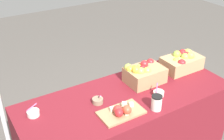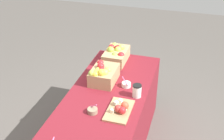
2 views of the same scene
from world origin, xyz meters
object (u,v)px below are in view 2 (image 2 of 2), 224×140
Objects in this scene: sample_bowl_mid at (93,111)px; sample_bowl_far at (126,85)px; cutting_board_front at (120,109)px; coffee_cup at (137,91)px; apple_crate_middle at (103,74)px; apple_crate_left at (116,54)px.

sample_bowl_far is at bearing -19.92° from sample_bowl_mid.
coffee_cup is (0.28, -0.09, 0.04)m from cutting_board_front.
apple_crate_middle is 0.97× the size of cutting_board_front.
apple_crate_left is 3.05× the size of coffee_cup.
sample_bowl_mid is at bearing 160.08° from sample_bowl_far.
sample_bowl_mid is at bearing 138.23° from coffee_cup.
apple_crate_left is 0.48m from apple_crate_middle.
sample_bowl_mid is 0.48m from coffee_cup.
apple_crate_left is 1.11× the size of cutting_board_front.
coffee_cup is (-0.16, -0.39, -0.03)m from apple_crate_middle.
apple_crate_left is 1.01m from sample_bowl_mid.
apple_crate_left reaches higher than sample_bowl_far.
cutting_board_front is at bearing 162.03° from coffee_cup.
sample_bowl_mid is at bearing 109.95° from cutting_board_front.
cutting_board_front is 3.46× the size of sample_bowl_far.
cutting_board_front is at bearing -145.28° from apple_crate_middle.
apple_crate_middle is 0.54m from cutting_board_front.
apple_crate_middle is (-0.48, 0.00, 0.00)m from apple_crate_left.
coffee_cup is at bearing -148.66° from apple_crate_left.
coffee_cup is (-0.65, -0.39, -0.02)m from apple_crate_left.
sample_bowl_far is (0.42, 0.05, -0.01)m from cutting_board_front.
apple_crate_middle is at bearing 67.37° from coffee_cup.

